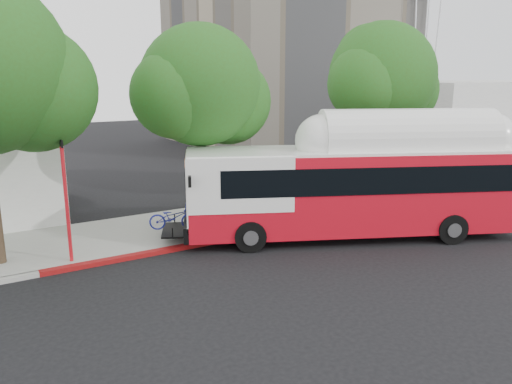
# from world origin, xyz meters

# --- Properties ---
(ground) EXTENTS (120.00, 120.00, 0.00)m
(ground) POSITION_xyz_m (0.00, 0.00, 0.00)
(ground) COLOR black
(ground) RESTS_ON ground
(sidewalk) EXTENTS (60.00, 5.00, 0.15)m
(sidewalk) POSITION_xyz_m (0.00, 6.50, 0.07)
(sidewalk) COLOR gray
(sidewalk) RESTS_ON ground
(curb_strip) EXTENTS (60.00, 0.30, 0.15)m
(curb_strip) POSITION_xyz_m (0.00, 3.90, 0.07)
(curb_strip) COLOR gray
(curb_strip) RESTS_ON ground
(red_curb_segment) EXTENTS (10.00, 0.32, 0.16)m
(red_curb_segment) POSITION_xyz_m (-3.00, 3.90, 0.08)
(red_curb_segment) COLOR maroon
(red_curb_segment) RESTS_ON ground
(street_tree_mid) EXTENTS (5.75, 5.00, 8.62)m
(street_tree_mid) POSITION_xyz_m (-0.59, 6.06, 5.91)
(street_tree_mid) COLOR #2D2116
(street_tree_mid) RESTS_ON ground
(street_tree_right) EXTENTS (6.21, 5.40, 9.18)m
(street_tree_right) POSITION_xyz_m (9.44, 5.86, 6.26)
(street_tree_right) COLOR #2D2116
(street_tree_right) RESTS_ON ground
(horizon_block) EXTENTS (20.00, 12.00, 6.00)m
(horizon_block) POSITION_xyz_m (30.00, 16.00, 3.00)
(horizon_block) COLOR silver
(horizon_block) RESTS_ON ground
(transit_bus) EXTENTS (13.98, 8.01, 4.20)m
(transit_bus) POSITION_xyz_m (3.78, 1.74, 1.96)
(transit_bus) COLOR red
(transit_bus) RESTS_ON ground
(signal_pole) EXTENTS (0.13, 0.42, 4.43)m
(signal_pole) POSITION_xyz_m (-6.85, 4.38, 2.27)
(signal_pole) COLOR red
(signal_pole) RESTS_ON ground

